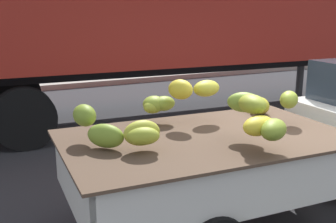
% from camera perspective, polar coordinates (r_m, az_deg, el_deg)
% --- Properties ---
extents(ground, '(220.00, 220.00, 0.00)m').
position_cam_1_polar(ground, '(5.48, 19.55, -12.36)').
color(ground, '#28282B').
extents(curb_strip, '(80.00, 0.80, 0.16)m').
position_cam_1_polar(curb_strip, '(13.47, -10.18, 4.03)').
color(curb_strip, gray).
rests_on(curb_strip, ground).
extents(semi_trailer, '(12.12, 3.21, 3.95)m').
position_cam_1_polar(semi_trailer, '(9.29, 2.10, 15.11)').
color(semi_trailer, maroon).
rests_on(semi_trailer, ground).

